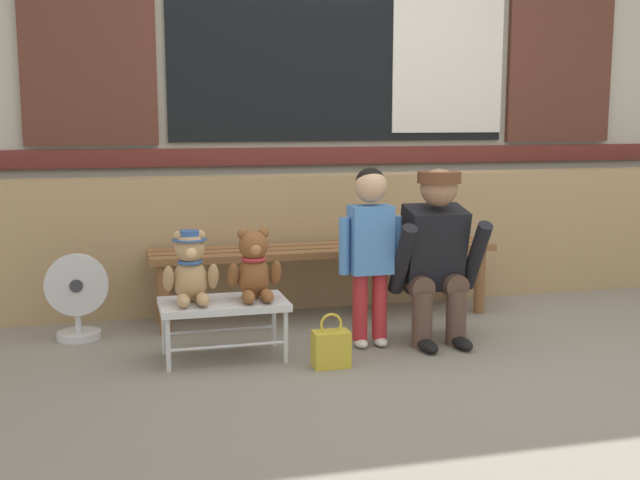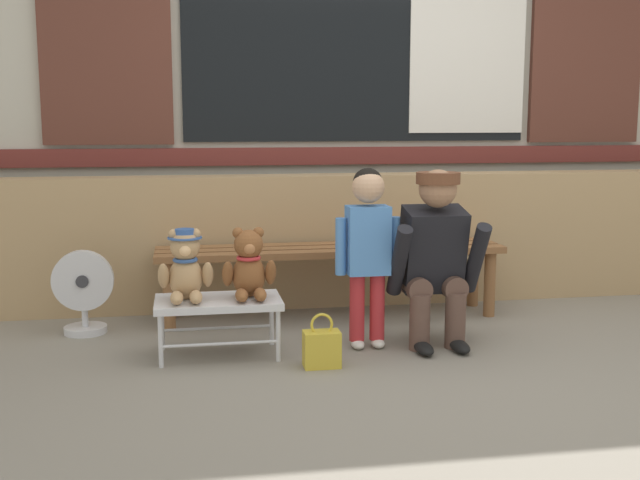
# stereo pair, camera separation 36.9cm
# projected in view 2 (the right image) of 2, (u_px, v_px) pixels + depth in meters

# --- Properties ---
(ground_plane) EXTENTS (60.00, 60.00, 0.00)m
(ground_plane) POSITION_uv_depth(u_px,v_px,m) (437.00, 367.00, 3.89)
(ground_plane) COLOR gray
(brick_low_wall) EXTENTS (6.84, 0.25, 0.85)m
(brick_low_wall) POSITION_uv_depth(u_px,v_px,m) (371.00, 239.00, 5.21)
(brick_low_wall) COLOR tan
(brick_low_wall) RESTS_ON ground
(shop_facade) EXTENTS (6.98, 0.26, 3.41)m
(shop_facade) POSITION_uv_depth(u_px,v_px,m) (356.00, 44.00, 5.51)
(shop_facade) COLOR #B7B2A3
(shop_facade) RESTS_ON ground
(wooden_bench_long) EXTENTS (2.10, 0.40, 0.44)m
(wooden_bench_long) POSITION_uv_depth(u_px,v_px,m) (331.00, 257.00, 4.81)
(wooden_bench_long) COLOR brown
(wooden_bench_long) RESTS_ON ground
(small_display_bench) EXTENTS (0.64, 0.36, 0.30)m
(small_display_bench) POSITION_uv_depth(u_px,v_px,m) (218.00, 305.00, 4.04)
(small_display_bench) COLOR silver
(small_display_bench) RESTS_ON ground
(teddy_bear_with_hat) EXTENTS (0.28, 0.27, 0.36)m
(teddy_bear_with_hat) POSITION_uv_depth(u_px,v_px,m) (185.00, 266.00, 3.99)
(teddy_bear_with_hat) COLOR tan
(teddy_bear_with_hat) RESTS_ON small_display_bench
(teddy_bear_plain) EXTENTS (0.28, 0.26, 0.36)m
(teddy_bear_plain) POSITION_uv_depth(u_px,v_px,m) (249.00, 266.00, 4.04)
(teddy_bear_plain) COLOR brown
(teddy_bear_plain) RESTS_ON small_display_bench
(child_standing) EXTENTS (0.35, 0.18, 0.96)m
(child_standing) POSITION_uv_depth(u_px,v_px,m) (368.00, 238.00, 4.14)
(child_standing) COLOR #B7282D
(child_standing) RESTS_ON ground
(adult_crouching) EXTENTS (0.50, 0.49, 0.95)m
(adult_crouching) POSITION_uv_depth(u_px,v_px,m) (435.00, 257.00, 4.21)
(adult_crouching) COLOR brown
(adult_crouching) RESTS_ON ground
(handbag_on_ground) EXTENTS (0.18, 0.11, 0.27)m
(handbag_on_ground) POSITION_uv_depth(u_px,v_px,m) (322.00, 348.00, 3.88)
(handbag_on_ground) COLOR gold
(handbag_on_ground) RESTS_ON ground
(floor_fan) EXTENTS (0.34, 0.24, 0.48)m
(floor_fan) POSITION_uv_depth(u_px,v_px,m) (84.00, 293.00, 4.46)
(floor_fan) COLOR silver
(floor_fan) RESTS_ON ground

